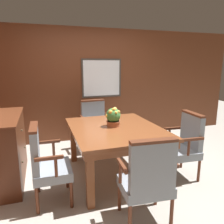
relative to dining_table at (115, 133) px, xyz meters
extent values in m
plane|color=#A39E93|center=(0.04, -0.06, -0.67)|extent=(14.00, 14.00, 0.00)
cube|color=#5B2D19|center=(0.04, 1.81, 0.56)|extent=(7.20, 0.06, 2.45)
cube|color=white|center=(0.29, 1.77, 0.71)|extent=(0.83, 0.01, 0.78)
cube|color=#38332D|center=(0.29, 1.77, 1.12)|extent=(0.90, 0.02, 0.04)
cube|color=#38332D|center=(0.29, 1.77, 0.30)|extent=(0.90, 0.02, 0.03)
cube|color=#38332D|center=(-0.14, 1.77, 0.71)|extent=(0.04, 0.02, 0.78)
cube|color=#38332D|center=(0.72, 1.77, 0.71)|extent=(0.03, 0.02, 0.78)
cube|color=brown|center=(-0.54, -0.68, -0.31)|extent=(0.09, 0.09, 0.72)
cube|color=brown|center=(0.54, -0.68, -0.31)|extent=(0.09, 0.09, 0.72)
cube|color=brown|center=(-0.54, 0.68, -0.31)|extent=(0.09, 0.09, 0.72)
cube|color=brown|center=(0.54, 0.68, -0.31)|extent=(0.09, 0.09, 0.72)
cube|color=brown|center=(0.00, 0.00, 0.00)|extent=(1.23, 1.51, 0.09)
cube|color=brown|center=(0.00, 0.00, 0.07)|extent=(1.29, 1.57, 0.04)
cylinder|color=#562B19|center=(0.73, -0.11, -0.50)|extent=(0.04, 0.04, 0.34)
cylinder|color=#562B19|center=(0.70, -0.56, -0.50)|extent=(0.04, 0.04, 0.34)
cylinder|color=#562B19|center=(1.12, -0.13, -0.50)|extent=(0.04, 0.04, 0.34)
cylinder|color=#562B19|center=(1.09, -0.59, -0.50)|extent=(0.04, 0.04, 0.34)
cube|color=gray|center=(0.91, -0.35, -0.27)|extent=(0.48, 0.55, 0.11)
cube|color=gray|center=(1.09, -0.36, 0.03)|extent=(0.11, 0.48, 0.50)
cube|color=#562B19|center=(1.09, -0.36, 0.30)|extent=(0.12, 0.48, 0.03)
cylinder|color=#562B19|center=(0.90, -0.08, -0.11)|extent=(0.04, 0.04, 0.23)
cube|color=#562B19|center=(0.96, -0.08, 0.01)|extent=(0.31, 0.06, 0.04)
cylinder|color=#562B19|center=(0.86, -0.61, -0.11)|extent=(0.04, 0.04, 0.23)
cube|color=#562B19|center=(0.93, -0.62, 0.01)|extent=(0.31, 0.06, 0.04)
cylinder|color=#562B19|center=(-0.76, -0.61, -0.50)|extent=(0.04, 0.04, 0.34)
cylinder|color=#562B19|center=(-0.75, -0.15, -0.50)|extent=(0.04, 0.04, 0.34)
cylinder|color=#562B19|center=(-1.14, -0.60, -0.50)|extent=(0.04, 0.04, 0.34)
cylinder|color=#562B19|center=(-1.14, -0.14, -0.50)|extent=(0.04, 0.04, 0.34)
cube|color=gray|center=(-0.95, -0.38, -0.27)|extent=(0.45, 0.52, 0.11)
cube|color=gray|center=(-1.13, -0.37, 0.03)|extent=(0.09, 0.48, 0.50)
cube|color=#562B19|center=(-1.13, -0.37, 0.30)|extent=(0.09, 0.48, 0.03)
cylinder|color=#562B19|center=(-0.92, -0.65, -0.11)|extent=(0.04, 0.04, 0.23)
cube|color=#562B19|center=(-0.98, -0.64, 0.01)|extent=(0.31, 0.04, 0.04)
cylinder|color=#562B19|center=(-0.91, -0.11, -0.11)|extent=(0.04, 0.04, 0.23)
cube|color=#562B19|center=(-0.98, -0.11, 0.01)|extent=(0.31, 0.04, 0.04)
cylinder|color=#562B19|center=(-0.24, 0.88, -0.50)|extent=(0.04, 0.04, 0.34)
cylinder|color=#562B19|center=(0.22, 0.92, -0.50)|extent=(0.04, 0.04, 0.34)
cylinder|color=#562B19|center=(-0.27, 1.27, -0.50)|extent=(0.04, 0.04, 0.34)
cylinder|color=#562B19|center=(0.19, 1.30, -0.50)|extent=(0.04, 0.04, 0.34)
cube|color=gray|center=(-0.03, 1.09, -0.27)|extent=(0.55, 0.48, 0.11)
cube|color=gray|center=(-0.04, 1.27, 0.03)|extent=(0.48, 0.11, 0.50)
cube|color=#562B19|center=(-0.04, 1.27, 0.30)|extent=(0.48, 0.12, 0.03)
cylinder|color=#562B19|center=(-0.29, 1.04, -0.11)|extent=(0.04, 0.04, 0.23)
cube|color=#562B19|center=(-0.30, 1.11, 0.01)|extent=(0.06, 0.31, 0.04)
cylinder|color=#562B19|center=(0.24, 1.08, -0.11)|extent=(0.04, 0.04, 0.23)
cube|color=#562B19|center=(0.24, 1.15, 0.01)|extent=(0.06, 0.31, 0.04)
cylinder|color=#562B19|center=(0.23, -0.87, -0.50)|extent=(0.04, 0.04, 0.34)
cylinder|color=#562B19|center=(-0.23, -0.84, -0.50)|extent=(0.04, 0.04, 0.34)
cylinder|color=#562B19|center=(0.19, -1.26, -0.50)|extent=(0.04, 0.04, 0.34)
cylinder|color=#562B19|center=(-0.26, -1.22, -0.50)|extent=(0.04, 0.04, 0.34)
cube|color=gray|center=(-0.02, -1.05, -0.27)|extent=(0.55, 0.49, 0.11)
cube|color=gray|center=(-0.03, -1.23, 0.03)|extent=(0.48, 0.12, 0.50)
cube|color=#562B19|center=(-0.03, -1.23, 0.30)|extent=(0.48, 0.13, 0.03)
cylinder|color=#562B19|center=(0.25, -1.03, -0.11)|extent=(0.04, 0.04, 0.23)
cube|color=#562B19|center=(0.25, -1.10, 0.01)|extent=(0.06, 0.31, 0.04)
cylinder|color=#562B19|center=(-0.28, -0.99, -0.11)|extent=(0.04, 0.04, 0.23)
cube|color=#562B19|center=(-0.29, -1.06, 0.01)|extent=(0.06, 0.31, 0.04)
cylinder|color=#9E5638|center=(-0.01, 0.06, 0.14)|extent=(0.19, 0.19, 0.08)
cylinder|color=#9E5638|center=(-0.01, 0.06, 0.17)|extent=(0.21, 0.21, 0.02)
sphere|color=#427F3D|center=(-0.01, 0.06, 0.26)|extent=(0.22, 0.22, 0.22)
sphere|color=gold|center=(-0.07, 0.00, 0.33)|extent=(0.06, 0.06, 0.06)
sphere|color=#E3BB50|center=(0.06, 0.00, 0.32)|extent=(0.05, 0.05, 0.05)
sphere|color=#F0BC44|center=(-0.01, 0.02, 0.36)|extent=(0.06, 0.06, 0.06)
sphere|color=#E3B85A|center=(0.01, 0.04, 0.36)|extent=(0.06, 0.06, 0.06)
sphere|color=gold|center=(-0.11, 0.05, 0.27)|extent=(0.05, 0.05, 0.05)
sphere|color=gold|center=(0.00, -0.03, 0.32)|extent=(0.04, 0.04, 0.04)
cube|color=#512816|center=(-1.57, 0.31, -0.19)|extent=(0.48, 1.25, 0.96)
cube|color=#5B2D19|center=(-1.57, 0.31, 0.30)|extent=(0.50, 1.27, 0.02)
sphere|color=#4C422D|center=(-1.32, 0.31, 0.08)|extent=(0.03, 0.03, 0.03)
sphere|color=#4C422D|center=(-1.32, 0.03, -0.29)|extent=(0.03, 0.03, 0.03)
sphere|color=#4C422D|center=(-1.32, 0.59, -0.29)|extent=(0.03, 0.03, 0.03)
camera|label=1|loc=(-1.02, -2.96, 1.01)|focal=35.00mm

